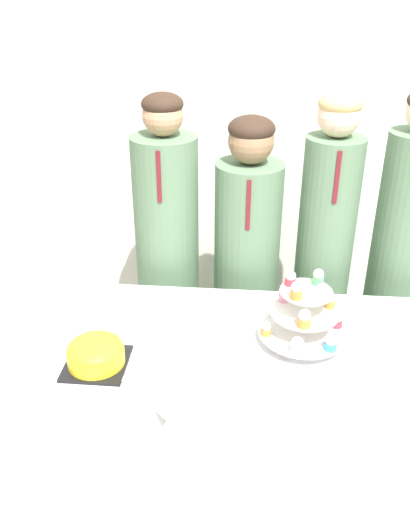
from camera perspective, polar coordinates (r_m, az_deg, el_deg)
The scene contains 9 objects.
wall_back at distance 2.92m, azimuth 7.21°, elevation 15.55°, with size 9.00×0.06×2.70m.
table at distance 2.25m, azimuth 6.46°, elevation -16.93°, with size 1.76×0.74×0.76m.
round_cake at distance 1.90m, azimuth -11.45°, elevation -9.96°, with size 0.21×0.21×0.10m.
cake_knife at distance 1.81m, azimuth -7.58°, elevation -13.69°, with size 0.20×0.19×0.01m.
cupcake_stand at distance 1.96m, azimuth 10.43°, elevation -6.00°, with size 0.32×0.32×0.28m.
student_0 at distance 2.57m, azimuth -3.91°, elevation -0.94°, with size 0.29×0.30×1.52m.
student_1 at distance 2.56m, azimuth 4.31°, elevation -2.01°, with size 0.30×0.31×1.43m.
student_2 at distance 2.56m, azimuth 12.22°, elevation -1.09°, with size 0.25×0.26×1.54m.
student_3 at distance 2.63m, azimuth 19.55°, elevation -1.47°, with size 0.26×0.27×1.55m.
Camera 1 is at (-0.10, -1.24, 1.94)m, focal length 38.00 mm.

